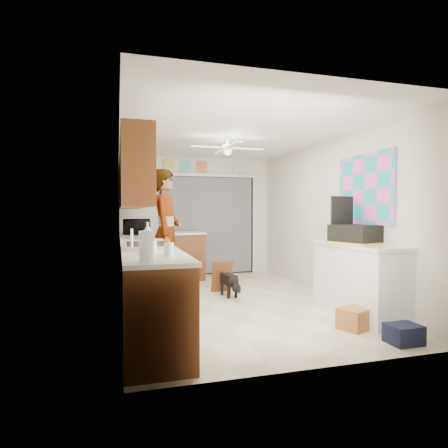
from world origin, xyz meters
TOP-DOWN VIEW (x-y plane):
  - floor at (0.00, 0.00)m, footprint 5.00×5.00m
  - ceiling at (0.00, 0.00)m, footprint 5.00×5.00m
  - wall_back at (0.00, 2.50)m, footprint 3.20×0.00m
  - wall_front at (0.00, -2.50)m, footprint 3.20×0.00m
  - wall_left at (-1.60, 0.00)m, footprint 0.00×5.00m
  - wall_right at (1.60, 0.00)m, footprint 0.00×5.00m
  - left_base_cabinets at (-1.30, 0.00)m, footprint 0.60×4.80m
  - left_countertop at (-1.29, 0.00)m, footprint 0.62×4.80m
  - upper_cabinets at (-1.44, 0.20)m, footprint 0.32×4.00m
  - sink_basin at (-1.29, -1.00)m, footprint 0.50×0.76m
  - faucet at (-1.48, -1.00)m, footprint 0.03×0.03m
  - peninsula_base at (-0.50, 2.00)m, footprint 1.00×0.60m
  - peninsula_top at (-0.50, 2.00)m, footprint 1.04×0.64m
  - back_opening_recess at (0.25, 2.47)m, footprint 2.00×0.06m
  - curtain_panel at (0.25, 2.43)m, footprint 1.90×0.03m
  - door_trim_left at (-0.77, 2.44)m, footprint 0.06×0.04m
  - door_trim_right at (1.27, 2.44)m, footprint 0.06×0.04m
  - door_trim_head at (0.25, 2.44)m, footprint 2.10×0.04m
  - header_frame_0 at (-0.60, 2.47)m, footprint 0.22×0.02m
  - header_frame_1 at (-0.25, 2.47)m, footprint 0.22×0.02m
  - header_frame_2 at (0.10, 2.47)m, footprint 0.22×0.02m
  - header_frame_4 at (0.90, 2.47)m, footprint 0.22×0.02m
  - route66_sign at (-0.95, 2.47)m, footprint 0.22×0.02m
  - right_counter_base at (1.35, -1.20)m, footprint 0.50×1.40m
  - right_counter_top at (1.34, -1.20)m, footprint 0.54×1.44m
  - abstract_painting at (1.58, -1.00)m, footprint 0.03×1.15m
  - ceiling_fan at (0.00, 0.20)m, footprint 1.14×1.14m
  - microwave at (-1.30, 1.52)m, footprint 0.50×0.59m
  - soap_bottle at (-1.34, -1.49)m, footprint 0.13×0.13m
  - jar_a at (-1.18, -1.88)m, footprint 0.11×0.11m
  - jar_b at (-1.30, -1.55)m, footprint 0.08×0.08m
  - paper_towel_roll at (-1.41, -2.25)m, footprint 0.14×0.14m
  - suitcase at (1.32, -1.15)m, footprint 0.56×0.65m
  - suitcase_rim at (1.32, -1.15)m, footprint 0.59×0.68m
  - suitcase_lid at (1.32, -0.86)m, footprint 0.41×0.15m
  - cardboard_box at (1.00, -1.64)m, footprint 0.46×0.41m
  - navy_crate at (1.17, -2.20)m, footprint 0.32×0.27m
  - cabinet_door_panel at (0.04, 0.65)m, footprint 0.37×0.18m
  - man at (-0.90, 0.62)m, footprint 0.68×0.84m
  - dog at (0.06, 0.31)m, footprint 0.28×0.53m

SIDE VIEW (x-z plane):
  - floor at x=0.00m, z-range 0.00..0.00m
  - navy_crate at x=1.17m, z-range 0.00..0.20m
  - cardboard_box at x=1.00m, z-range 0.00..0.24m
  - dog at x=0.06m, z-range 0.00..0.40m
  - cabinet_door_panel at x=0.04m, z-range 0.00..0.53m
  - left_base_cabinets at x=-1.30m, z-range 0.00..0.90m
  - peninsula_base at x=-0.50m, z-range 0.00..0.90m
  - right_counter_base at x=1.35m, z-range 0.00..0.90m
  - left_countertop at x=-1.29m, z-range 0.90..0.94m
  - peninsula_top at x=-0.50m, z-range 0.90..0.94m
  - right_counter_top at x=1.34m, z-range 0.90..0.94m
  - suitcase_rim at x=1.32m, z-range 0.94..0.96m
  - sink_basin at x=-1.29m, z-range 0.92..0.98m
  - jar_b at x=-1.30m, z-range 0.94..1.06m
  - jar_a at x=-1.18m, z-range 0.94..1.07m
  - man at x=-0.90m, z-range 0.00..2.02m
  - faucet at x=-1.48m, z-range 0.94..1.16m
  - back_opening_recess at x=0.25m, z-range 0.00..2.10m
  - door_trim_left at x=-0.77m, z-range 0.00..2.10m
  - door_trim_right at x=1.27m, z-range 0.00..2.10m
  - curtain_panel at x=0.25m, z-range 0.03..2.08m
  - suitcase at x=1.32m, z-range 0.94..1.18m
  - paper_towel_roll at x=-1.41m, z-range 0.94..1.20m
  - microwave at x=-1.30m, z-range 0.94..1.22m
  - soap_bottle at x=-1.34m, z-range 0.94..1.25m
  - wall_back at x=0.00m, z-range -0.35..2.85m
  - wall_front at x=0.00m, z-range -0.35..2.85m
  - wall_left at x=-1.60m, z-range -1.25..3.75m
  - wall_right at x=1.60m, z-range -1.25..3.75m
  - suitcase_lid at x=1.32m, z-range 1.06..1.56m
  - abstract_painting at x=1.58m, z-range 1.17..2.12m
  - upper_cabinets at x=-1.44m, z-range 1.40..2.20m
  - door_trim_head at x=0.25m, z-range 2.09..2.15m
  - header_frame_0 at x=-0.60m, z-range 2.19..2.41m
  - header_frame_1 at x=-0.25m, z-range 2.19..2.41m
  - header_frame_2 at x=0.10m, z-range 2.19..2.41m
  - header_frame_4 at x=0.90m, z-range 2.19..2.41m
  - route66_sign at x=-0.95m, z-range 2.17..2.43m
  - ceiling_fan at x=0.00m, z-range 2.20..2.44m
  - ceiling at x=0.00m, z-range 2.50..2.50m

